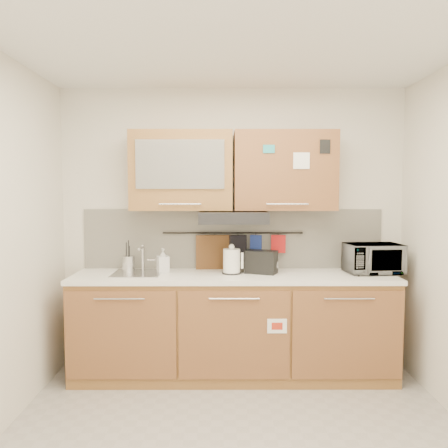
{
  "coord_description": "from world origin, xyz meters",
  "views": [
    {
      "loc": [
        -0.09,
        -2.61,
        1.65
      ],
      "look_at": [
        -0.08,
        1.05,
        1.37
      ],
      "focal_mm": 35.0,
      "sensor_mm": 36.0,
      "label": 1
    }
  ],
  "objects": [
    {
      "name": "soap_bottle",
      "position": [
        -0.63,
        1.28,
        1.03
      ],
      "size": [
        0.13,
        0.13,
        0.22
      ],
      "primitive_type": "imported",
      "rotation": [
        0.0,
        0.0,
        0.39
      ],
      "color": "#999999",
      "rests_on": "countertop"
    },
    {
      "name": "sink",
      "position": [
        -0.85,
        1.21,
        0.92
      ],
      "size": [
        0.42,
        0.4,
        0.26
      ],
      "color": "silver",
      "rests_on": "countertop"
    },
    {
      "name": "backsplash",
      "position": [
        0.0,
        1.49,
        1.2
      ],
      "size": [
        2.8,
        0.02,
        0.56
      ],
      "primitive_type": "cube",
      "color": "silver",
      "rests_on": "countertop"
    },
    {
      "name": "toaster",
      "position": [
        0.25,
        1.23,
        1.02
      ],
      "size": [
        0.31,
        0.25,
        0.2
      ],
      "rotation": [
        0.0,
        0.0,
        -0.39
      ],
      "color": "black",
      "rests_on": "countertop"
    },
    {
      "name": "countertop",
      "position": [
        0.0,
        1.19,
        0.9
      ],
      "size": [
        2.82,
        0.62,
        0.04
      ],
      "primitive_type": "cube",
      "color": "white",
      "rests_on": "base_cabinet"
    },
    {
      "name": "range_hood",
      "position": [
        0.0,
        1.25,
        1.42
      ],
      "size": [
        0.6,
        0.46,
        0.1
      ],
      "primitive_type": "cube",
      "color": "black",
      "rests_on": "upper_cabinets"
    },
    {
      "name": "oven_mitt",
      "position": [
        0.22,
        1.44,
        1.15
      ],
      "size": [
        0.11,
        0.06,
        0.18
      ],
      "primitive_type": "cube",
      "rotation": [
        0.0,
        0.0,
        -0.37
      ],
      "color": "#213698",
      "rests_on": "utensil_rail"
    },
    {
      "name": "ceiling",
      "position": [
        0.0,
        0.0,
        2.6
      ],
      "size": [
        3.2,
        3.2,
        0.0
      ],
      "primitive_type": "plane",
      "rotation": [
        3.14,
        0.0,
        0.0
      ],
      "color": "white",
      "rests_on": "wall_back"
    },
    {
      "name": "microwave",
      "position": [
        1.25,
        1.24,
        1.05
      ],
      "size": [
        0.5,
        0.37,
        0.26
      ],
      "primitive_type": "imported",
      "rotation": [
        0.0,
        0.0,
        0.1
      ],
      "color": "#999999",
      "rests_on": "countertop"
    },
    {
      "name": "dark_pouch",
      "position": [
        0.05,
        1.44,
        1.12
      ],
      "size": [
        0.16,
        0.09,
        0.25
      ],
      "primitive_type": "cube",
      "rotation": [
        0.0,
        0.0,
        0.32
      ],
      "color": "black",
      "rests_on": "utensil_rail"
    },
    {
      "name": "base_cabinet",
      "position": [
        0.0,
        1.19,
        0.41
      ],
      "size": [
        2.8,
        0.64,
        0.88
      ],
      "color": "olive",
      "rests_on": "floor"
    },
    {
      "name": "utensil_crock",
      "position": [
        -0.95,
        1.32,
        0.99
      ],
      "size": [
        0.14,
        0.14,
        0.28
      ],
      "rotation": [
        0.0,
        0.0,
        -0.27
      ],
      "color": "#BBBBC0",
      "rests_on": "countertop"
    },
    {
      "name": "cutting_board",
      "position": [
        -0.17,
        1.44,
        1.03
      ],
      "size": [
        0.34,
        0.05,
        0.42
      ],
      "primitive_type": "cube",
      "rotation": [
        0.0,
        0.0,
        0.06
      ],
      "color": "brown",
      "rests_on": "utensil_rail"
    },
    {
      "name": "pot_holder",
      "position": [
        0.43,
        1.44,
        1.16
      ],
      "size": [
        0.14,
        0.05,
        0.16
      ],
      "primitive_type": "cube",
      "rotation": [
        0.0,
        0.0,
        -0.19
      ],
      "color": "red",
      "rests_on": "utensil_rail"
    },
    {
      "name": "wall_back",
      "position": [
        0.0,
        1.5,
        1.3
      ],
      "size": [
        3.2,
        0.0,
        3.2
      ],
      "primitive_type": "plane",
      "rotation": [
        1.57,
        0.0,
        0.0
      ],
      "color": "silver",
      "rests_on": "ground"
    },
    {
      "name": "utensil_rail",
      "position": [
        0.0,
        1.45,
        1.26
      ],
      "size": [
        1.3,
        0.02,
        0.02
      ],
      "primitive_type": "cylinder",
      "rotation": [
        0.0,
        1.57,
        0.0
      ],
      "color": "black",
      "rests_on": "backsplash"
    },
    {
      "name": "kettle",
      "position": [
        -0.01,
        1.21,
        1.02
      ],
      "size": [
        0.19,
        0.17,
        0.26
      ],
      "rotation": [
        0.0,
        0.0,
        -0.15
      ],
      "color": "white",
      "rests_on": "countertop"
    },
    {
      "name": "upper_cabinets",
      "position": [
        -0.0,
        1.32,
        1.83
      ],
      "size": [
        1.82,
        0.37,
        0.7
      ],
      "color": "olive",
      "rests_on": "wall_back"
    }
  ]
}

